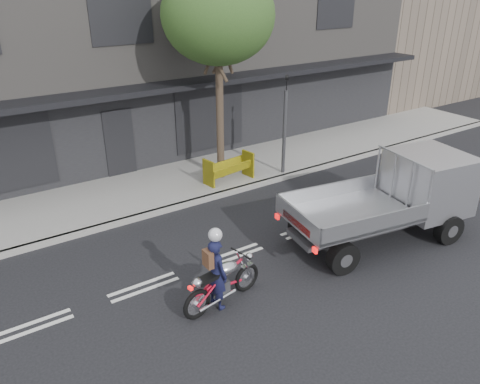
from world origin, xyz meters
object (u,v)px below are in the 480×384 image
Objects in this scene: street_tree at (218,16)px; construction_barrier at (233,170)px; flatbed_ute at (415,188)px; traffic_light_pole at (284,131)px; motorcycle at (223,282)px; rider at (216,274)px.

street_tree reaches higher than construction_barrier.
traffic_light_pole is at bearing 104.20° from flatbed_ute.
traffic_light_pole is 0.68× the size of flatbed_ute.
construction_barrier is (-2.40, 5.11, -0.69)m from flatbed_ute.
motorcycle is at bearing -172.34° from flatbed_ute.
flatbed_ute is at bearing -67.28° from street_tree.
rider is 0.31× the size of flatbed_ute.
traffic_light_pole is 2.20× the size of rider.
street_tree is 4.23m from traffic_light_pole.
flatbed_ute is at bearing -100.48° from rider.
construction_barrier is at bearing 46.32° from motorcycle.
street_tree is at bearing 50.01° from motorcycle.
rider is 6.11m from construction_barrier.
street_tree is at bearing 92.57° from construction_barrier.
construction_barrier is at bearing -44.84° from rider.
street_tree is 1.31× the size of flatbed_ute.
street_tree reaches higher than motorcycle.
traffic_light_pole is 2.23m from construction_barrier.
street_tree reaches higher than traffic_light_pole.
flatbed_ute reaches higher than motorcycle.
street_tree is 3.31× the size of motorcycle.
street_tree is 4.24× the size of rider.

